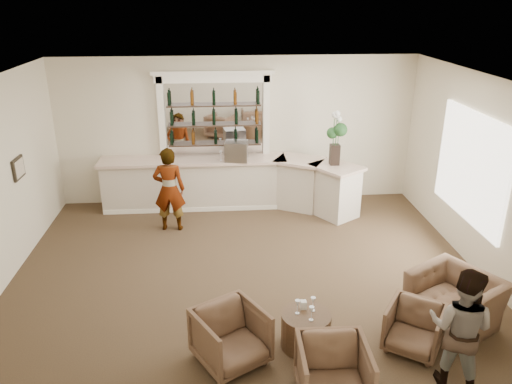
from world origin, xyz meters
TOP-DOWN VIEW (x-y plane):
  - ground at (0.00, 0.00)m, footprint 8.00×8.00m
  - room_shell at (0.16, 0.71)m, footprint 8.04×7.02m
  - bar_counter at (-0.16, 3.00)m, footprint 5.72×1.80m
  - back_bar_alcove at (-0.50, 3.41)m, footprint 2.64×0.25m
  - cocktail_table at (0.69, -1.89)m, footprint 0.68×0.68m
  - sommelier at (-1.44, 1.97)m, footprint 0.66×0.45m
  - guest at (2.39, -2.73)m, footprint 0.99×0.96m
  - armchair_left at (-0.34, -2.14)m, footprint 1.14×1.14m
  - armchair_center at (0.83, -2.90)m, footprint 0.84×0.86m
  - armchair_right at (2.13, -2.07)m, footprint 0.98×0.99m
  - armchair_far at (2.94, -1.53)m, footprint 1.46×1.51m
  - espresso_machine at (-0.04, 2.92)m, footprint 0.53×0.47m
  - flower_vase at (2.02, 2.48)m, footprint 0.30×0.30m
  - wine_glass_bar_left at (-0.38, 2.95)m, footprint 0.07×0.07m
  - wine_glass_bar_right at (-0.15, 3.05)m, footprint 0.07×0.07m
  - wine_glass_tbl_a at (0.57, -1.86)m, footprint 0.07×0.07m
  - wine_glass_tbl_b at (0.79, -1.81)m, footprint 0.07×0.07m
  - wine_glass_tbl_c at (0.73, -2.02)m, footprint 0.07×0.07m
  - napkin_holder at (0.67, -1.75)m, footprint 0.08×0.08m

SIDE VIEW (x-z plane):
  - ground at x=0.00m, z-range 0.00..0.00m
  - cocktail_table at x=0.69m, z-range 0.00..0.50m
  - armchair_right at x=2.13m, z-range 0.00..0.66m
  - armchair_far at x=2.94m, z-range 0.00..0.75m
  - armchair_center at x=0.83m, z-range 0.00..0.76m
  - armchair_left at x=-0.34m, z-range 0.00..0.77m
  - napkin_holder at x=0.67m, z-range 0.50..0.62m
  - bar_counter at x=-0.16m, z-range 0.00..1.14m
  - wine_glass_tbl_a at x=0.57m, z-range 0.50..0.71m
  - wine_glass_tbl_b at x=0.79m, z-range 0.50..0.71m
  - wine_glass_tbl_c at x=0.73m, z-range 0.50..0.71m
  - guest at x=2.39m, z-range 0.00..1.60m
  - sommelier at x=-1.44m, z-range 0.00..1.74m
  - wine_glass_bar_left at x=-0.38m, z-range 1.14..1.35m
  - wine_glass_bar_right at x=-0.15m, z-range 1.14..1.35m
  - espresso_machine at x=-0.04m, z-range 1.14..1.57m
  - flower_vase at x=2.02m, z-range 1.21..2.37m
  - back_bar_alcove at x=-0.50m, z-range 0.53..3.53m
  - room_shell at x=0.16m, z-range 0.68..4.00m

